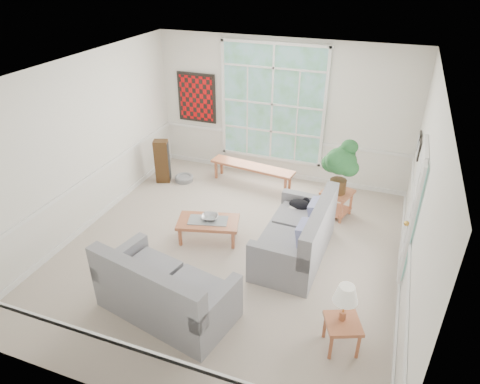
% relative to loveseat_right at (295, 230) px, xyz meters
% --- Properties ---
extents(floor, '(5.50, 6.00, 0.01)m').
position_rel_loveseat_right_xyz_m(floor, '(-1.03, -0.24, -0.51)').
color(floor, '#AE9F91').
rests_on(floor, ground).
extents(ceiling, '(5.50, 6.00, 0.02)m').
position_rel_loveseat_right_xyz_m(ceiling, '(-1.03, -0.24, 2.50)').
color(ceiling, white).
rests_on(ceiling, ground).
extents(wall_back, '(5.50, 0.02, 3.00)m').
position_rel_loveseat_right_xyz_m(wall_back, '(-1.03, 2.76, 1.00)').
color(wall_back, silver).
rests_on(wall_back, ground).
extents(wall_front, '(5.50, 0.02, 3.00)m').
position_rel_loveseat_right_xyz_m(wall_front, '(-1.03, -3.24, 1.00)').
color(wall_front, silver).
rests_on(wall_front, ground).
extents(wall_left, '(0.02, 6.00, 3.00)m').
position_rel_loveseat_right_xyz_m(wall_left, '(-3.78, -0.24, 1.00)').
color(wall_left, silver).
rests_on(wall_left, ground).
extents(wall_right, '(0.02, 6.00, 3.00)m').
position_rel_loveseat_right_xyz_m(wall_right, '(1.72, -0.24, 1.00)').
color(wall_right, silver).
rests_on(wall_right, ground).
extents(window_back, '(2.30, 0.08, 2.40)m').
position_rel_loveseat_right_xyz_m(window_back, '(-1.23, 2.72, 1.15)').
color(window_back, white).
rests_on(window_back, wall_back).
extents(entry_door, '(0.08, 0.90, 2.10)m').
position_rel_loveseat_right_xyz_m(entry_door, '(1.68, 0.36, 0.55)').
color(entry_door, white).
rests_on(entry_door, floor).
extents(door_sidelight, '(0.08, 0.26, 1.90)m').
position_rel_loveseat_right_xyz_m(door_sidelight, '(1.68, -0.27, 0.65)').
color(door_sidelight, white).
rests_on(door_sidelight, wall_right).
extents(wall_art, '(0.90, 0.06, 1.10)m').
position_rel_loveseat_right_xyz_m(wall_art, '(-2.98, 2.71, 1.10)').
color(wall_art, maroon).
rests_on(wall_art, wall_back).
extents(wall_frame_near, '(0.04, 0.26, 0.32)m').
position_rel_loveseat_right_xyz_m(wall_frame_near, '(1.68, 1.51, 1.05)').
color(wall_frame_near, black).
rests_on(wall_frame_near, wall_right).
extents(wall_frame_far, '(0.04, 0.26, 0.32)m').
position_rel_loveseat_right_xyz_m(wall_frame_far, '(1.68, 1.91, 1.05)').
color(wall_frame_far, black).
rests_on(wall_frame_far, wall_right).
extents(loveseat_right, '(1.04, 1.90, 1.01)m').
position_rel_loveseat_right_xyz_m(loveseat_right, '(0.00, 0.00, 0.00)').
color(loveseat_right, gray).
rests_on(loveseat_right, floor).
extents(loveseat_front, '(2.04, 1.34, 1.01)m').
position_rel_loveseat_right_xyz_m(loveseat_front, '(-1.34, -1.84, 0.00)').
color(loveseat_front, gray).
rests_on(loveseat_front, floor).
extents(coffee_table, '(1.16, 0.82, 0.39)m').
position_rel_loveseat_right_xyz_m(coffee_table, '(-1.51, -0.08, -0.31)').
color(coffee_table, '#A95D3B').
rests_on(coffee_table, floor).
extents(pewter_bowl, '(0.41, 0.41, 0.08)m').
position_rel_loveseat_right_xyz_m(pewter_bowl, '(-1.50, -0.02, -0.07)').
color(pewter_bowl, gray).
rests_on(pewter_bowl, coffee_table).
extents(window_bench, '(1.90, 0.60, 0.44)m').
position_rel_loveseat_right_xyz_m(window_bench, '(-1.47, 2.14, -0.29)').
color(window_bench, '#A95D3B').
rests_on(window_bench, floor).
extents(end_table, '(0.65, 0.65, 0.52)m').
position_rel_loveseat_right_xyz_m(end_table, '(0.45, 1.51, -0.24)').
color(end_table, '#A95D3B').
rests_on(end_table, floor).
extents(houseplant, '(0.73, 0.73, 1.04)m').
position_rel_loveseat_right_xyz_m(houseplant, '(0.44, 1.46, 0.54)').
color(houseplant, '#215829').
rests_on(houseplant, end_table).
extents(side_table, '(0.56, 0.56, 0.43)m').
position_rel_loveseat_right_xyz_m(side_table, '(1.03, -1.66, -0.29)').
color(side_table, '#A95D3B').
rests_on(side_table, floor).
extents(table_lamp, '(0.37, 0.37, 0.53)m').
position_rel_loveseat_right_xyz_m(table_lamp, '(1.01, -1.61, 0.20)').
color(table_lamp, white).
rests_on(table_lamp, side_table).
extents(pet_bed, '(0.45, 0.45, 0.12)m').
position_rel_loveseat_right_xyz_m(pet_bed, '(-2.92, 1.75, -0.44)').
color(pet_bed, slate).
rests_on(pet_bed, floor).
extents(floor_speaker, '(0.36, 0.32, 0.96)m').
position_rel_loveseat_right_xyz_m(floor_speaker, '(-3.34, 1.60, -0.03)').
color(floor_speaker, '#402813').
rests_on(floor_speaker, floor).
extents(cat, '(0.39, 0.29, 0.18)m').
position_rel_loveseat_right_xyz_m(cat, '(-0.08, 0.66, 0.10)').
color(cat, black).
rests_on(cat, loveseat_right).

